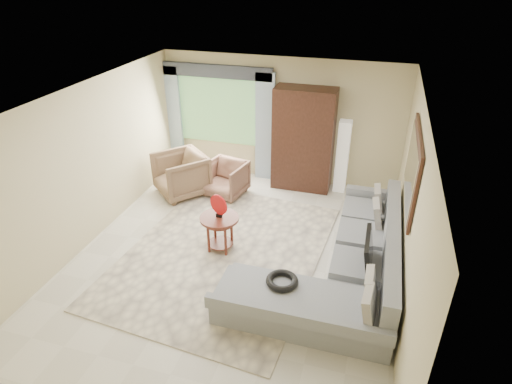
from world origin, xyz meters
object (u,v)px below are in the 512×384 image
(potted_plant, at_px, (180,160))
(floor_lamp, at_px, (342,157))
(sectional_sofa, at_px, (347,269))
(armoire, at_px, (303,140))
(coffee_table, at_px, (220,233))
(armchair_left, at_px, (181,175))
(armchair_right, at_px, (225,179))
(tv_screen, at_px, (369,252))

(potted_plant, bearing_deg, floor_lamp, 1.88)
(sectional_sofa, xyz_separation_m, armoire, (-1.23, 2.90, 0.77))
(coffee_table, height_order, armchair_left, armchair_left)
(armchair_right, xyz_separation_m, armoire, (1.41, 0.80, 0.70))
(armchair_left, distance_m, potted_plant, 1.08)
(coffee_table, relative_size, armoire, 0.30)
(sectional_sofa, bearing_deg, floor_lamp, 98.33)
(potted_plant, relative_size, armoire, 0.26)
(coffee_table, bearing_deg, potted_plant, 126.91)
(potted_plant, bearing_deg, armchair_right, -28.81)
(sectional_sofa, height_order, armchair_right, sectional_sofa)
(sectional_sofa, bearing_deg, potted_plant, 144.53)
(sectional_sofa, bearing_deg, armoire, 113.06)
(coffee_table, bearing_deg, armchair_right, 107.36)
(coffee_table, relative_size, armchair_left, 0.66)
(sectional_sofa, height_order, floor_lamp, floor_lamp)
(sectional_sofa, distance_m, armoire, 3.24)
(potted_plant, bearing_deg, armoire, 1.18)
(sectional_sofa, height_order, coffee_table, sectional_sofa)
(floor_lamp, bearing_deg, potted_plant, -178.12)
(armchair_left, relative_size, floor_lamp, 0.63)
(tv_screen, distance_m, armoire, 3.37)
(armchair_left, bearing_deg, tv_screen, 13.75)
(tv_screen, relative_size, floor_lamp, 0.49)
(sectional_sofa, relative_size, floor_lamp, 2.31)
(armoire, bearing_deg, potted_plant, -178.82)
(armchair_left, xyz_separation_m, armoire, (2.27, 1.01, 0.62))
(coffee_table, bearing_deg, sectional_sofa, -8.16)
(floor_lamp, bearing_deg, coffee_table, -121.73)
(potted_plant, height_order, floor_lamp, floor_lamp)
(tv_screen, height_order, coffee_table, tv_screen)
(sectional_sofa, distance_m, armchair_right, 3.37)
(coffee_table, distance_m, potted_plant, 3.18)
(sectional_sofa, distance_m, coffee_table, 2.10)
(floor_lamp, bearing_deg, armchair_left, -160.73)
(potted_plant, xyz_separation_m, floor_lamp, (3.55, 0.12, 0.48))
(armoire, bearing_deg, armchair_right, -150.47)
(tv_screen, distance_m, floor_lamp, 3.13)
(floor_lamp, bearing_deg, sectional_sofa, -81.67)
(potted_plant, relative_size, floor_lamp, 0.36)
(sectional_sofa, xyz_separation_m, coffee_table, (-2.08, 0.30, 0.05))
(armchair_right, bearing_deg, floor_lamp, 33.47)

